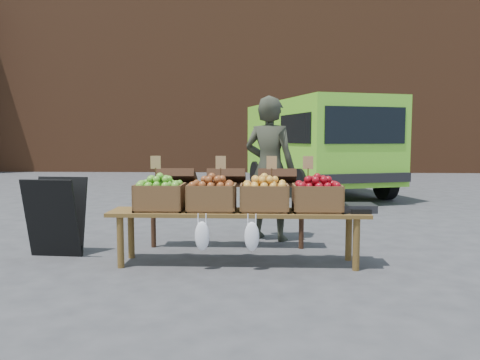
# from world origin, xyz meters

# --- Properties ---
(ground) EXTENTS (80.00, 80.00, 0.00)m
(ground) POSITION_xyz_m (0.00, 0.00, 0.00)
(ground) COLOR #3E3E40
(brick_building) EXTENTS (24.00, 4.00, 10.00)m
(brick_building) POSITION_xyz_m (0.00, 15.00, 5.00)
(brick_building) COLOR brown
(brick_building) RESTS_ON ground
(delivery_van) EXTENTS (3.63, 5.34, 2.19)m
(delivery_van) POSITION_xyz_m (2.08, 6.31, 1.09)
(delivery_van) COLOR #7AE12E
(delivery_van) RESTS_ON ground
(vendor) EXTENTS (0.80, 0.68, 1.87)m
(vendor) POSITION_xyz_m (0.88, 1.08, 0.93)
(vendor) COLOR #303326
(vendor) RESTS_ON ground
(chalkboard_sign) EXTENTS (0.62, 0.37, 0.90)m
(chalkboard_sign) POSITION_xyz_m (-1.55, 0.11, 0.45)
(chalkboard_sign) COLOR black
(chalkboard_sign) RESTS_ON ground
(back_table) EXTENTS (2.10, 0.44, 1.04)m
(back_table) POSITION_xyz_m (0.35, 0.57, 0.52)
(back_table) COLOR #361F13
(back_table) RESTS_ON ground
(display_bench) EXTENTS (2.70, 0.56, 0.57)m
(display_bench) POSITION_xyz_m (0.52, -0.15, 0.28)
(display_bench) COLOR brown
(display_bench) RESTS_ON ground
(crate_golden_apples) EXTENTS (0.50, 0.40, 0.28)m
(crate_golden_apples) POSITION_xyz_m (-0.31, -0.15, 0.71)
(crate_golden_apples) COLOR #449729
(crate_golden_apples) RESTS_ON display_bench
(crate_russet_pears) EXTENTS (0.50, 0.40, 0.28)m
(crate_russet_pears) POSITION_xyz_m (0.24, -0.15, 0.71)
(crate_russet_pears) COLOR brown
(crate_russet_pears) RESTS_ON display_bench
(crate_red_apples) EXTENTS (0.50, 0.40, 0.28)m
(crate_red_apples) POSITION_xyz_m (0.79, -0.15, 0.71)
(crate_red_apples) COLOR gold
(crate_red_apples) RESTS_ON display_bench
(crate_green_apples) EXTENTS (0.50, 0.40, 0.28)m
(crate_green_apples) POSITION_xyz_m (1.34, -0.15, 0.71)
(crate_green_apples) COLOR #690111
(crate_green_apples) RESTS_ON display_bench
(weighing_scale) EXTENTS (0.34, 0.30, 0.08)m
(weighing_scale) POSITION_xyz_m (1.77, -0.15, 0.61)
(weighing_scale) COLOR black
(weighing_scale) RESTS_ON display_bench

